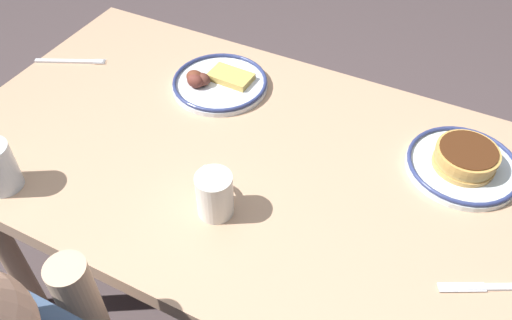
# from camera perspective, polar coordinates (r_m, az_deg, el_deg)

# --- Properties ---
(ground_plane) EXTENTS (6.00, 6.00, 0.00)m
(ground_plane) POSITION_cam_1_polar(r_m,az_deg,el_deg) (1.83, -1.07, -15.61)
(ground_plane) COLOR #4D4040
(dining_table) EXTENTS (1.42, 0.82, 0.72)m
(dining_table) POSITION_cam_1_polar(r_m,az_deg,el_deg) (1.31, -1.45, -1.90)
(dining_table) COLOR tan
(dining_table) RESTS_ON ground_plane
(plate_near_main) EXTENTS (0.26, 0.26, 0.05)m
(plate_near_main) POSITION_cam_1_polar(r_m,az_deg,el_deg) (1.44, -4.10, 8.43)
(plate_near_main) COLOR white
(plate_near_main) RESTS_ON dining_table
(plate_center_pancakes) EXTENTS (0.26, 0.26, 0.06)m
(plate_center_pancakes) POSITION_cam_1_polar(r_m,az_deg,el_deg) (1.29, 21.66, -0.27)
(plate_center_pancakes) COLOR white
(plate_center_pancakes) RESTS_ON dining_table
(coffee_mug) EXTENTS (0.10, 0.10, 0.10)m
(coffee_mug) POSITION_cam_1_polar(r_m,az_deg,el_deg) (1.10, -4.57, -3.62)
(coffee_mug) COLOR white
(coffee_mug) RESTS_ON dining_table
(fork_near) EXTENTS (0.19, 0.10, 0.01)m
(fork_near) POSITION_cam_1_polar(r_m,az_deg,el_deg) (1.63, -19.50, 10.09)
(fork_near) COLOR silver
(fork_near) RESTS_ON dining_table
(butter_knife) EXTENTS (0.22, 0.12, 0.01)m
(butter_knife) POSITION_cam_1_polar(r_m,az_deg,el_deg) (1.12, 24.92, -12.41)
(butter_knife) COLOR silver
(butter_knife) RESTS_ON dining_table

